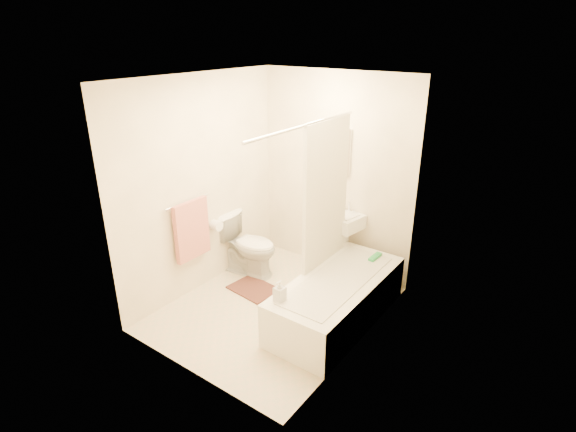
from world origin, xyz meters
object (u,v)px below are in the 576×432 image
Objects in this scene: toilet at (248,245)px; soap_bottle at (280,291)px; bathtub at (337,299)px; sink at (342,242)px; bath_mat at (254,289)px.

toilet is 1.44m from soap_bottle.
toilet is 0.45× the size of bathtub.
bathtub is at bearing -53.11° from sink.
toilet is 1.41m from bathtub.
toilet reaches higher than bathtub.
sink is at bearing 117.20° from bathtub.
bathtub is at bearing 68.94° from soap_bottle.
soap_bottle is (0.18, -1.48, 0.13)m from sink.
bath_mat is at bearing -116.02° from sink.
toilet is 3.61× the size of soap_bottle.
sink is at bearing 96.88° from soap_bottle.
bath_mat is at bearing -138.07° from toilet.
toilet is at bearing 138.04° from bath_mat.
bath_mat is (-1.07, -0.06, -0.22)m from bathtub.
sink reaches higher than bath_mat.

